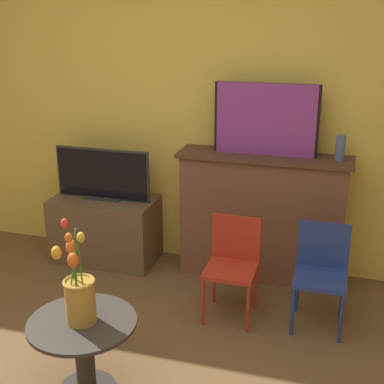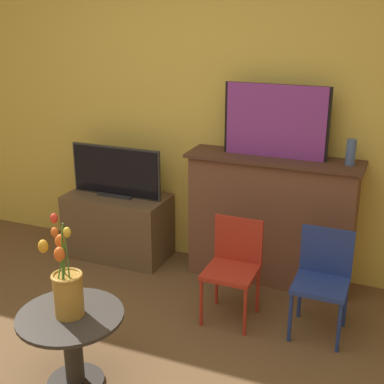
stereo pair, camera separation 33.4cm
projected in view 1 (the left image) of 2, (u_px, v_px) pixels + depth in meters
name	position (u px, v px, depth m)	size (l,w,h in m)	color
wall_back	(200.00, 95.00, 4.07)	(8.00, 0.06, 2.70)	#EAC651
fireplace_mantel	(262.00, 215.00, 4.04)	(1.27, 0.35, 0.97)	brown
painting	(266.00, 120.00, 3.80)	(0.75, 0.03, 0.52)	black
mantel_candle	(340.00, 148.00, 3.71)	(0.07, 0.07, 0.18)	#4C6699
tv_stand	(105.00, 229.00, 4.37)	(0.83, 0.44, 0.53)	brown
tv_monitor	(102.00, 175.00, 4.22)	(0.78, 0.12, 0.41)	#2D2D2D
chair_red	(233.00, 260.00, 3.55)	(0.33, 0.33, 0.67)	#B22D1E
chair_blue	(321.00, 269.00, 3.44)	(0.33, 0.33, 0.67)	navy
side_table	(84.00, 346.00, 2.83)	(0.57, 0.57, 0.44)	#332D28
vase_tulips	(79.00, 293.00, 2.72)	(0.18, 0.20, 0.55)	#B78433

